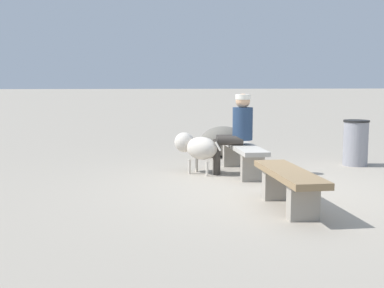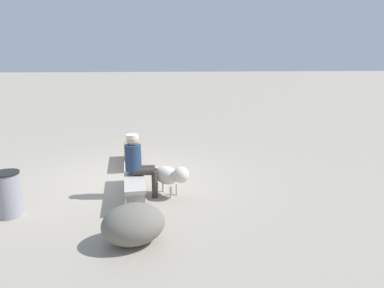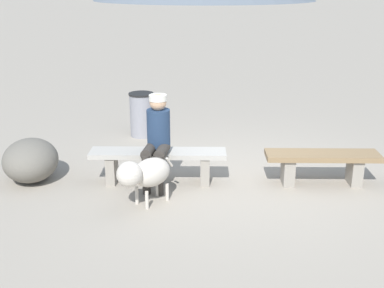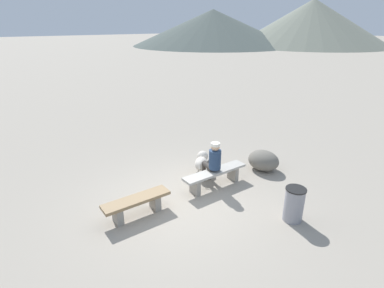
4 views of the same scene
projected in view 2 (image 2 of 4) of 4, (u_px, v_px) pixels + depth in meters
ground at (128, 179)px, 7.88m from camera, size 210.00×210.00×0.06m
bench_left at (132, 153)px, 8.87m from camera, size 1.57×0.43×0.45m
bench_right at (134, 180)px, 6.69m from camera, size 1.90×0.41×0.47m
seated_person at (138, 160)px, 6.61m from camera, size 0.37×0.63×1.27m
dog at (171, 175)px, 6.70m from camera, size 0.71×0.73×0.65m
trash_bin at (8, 194)px, 5.81m from camera, size 0.45×0.45×0.80m
boulder at (133, 224)px, 4.95m from camera, size 0.96×1.09×0.60m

